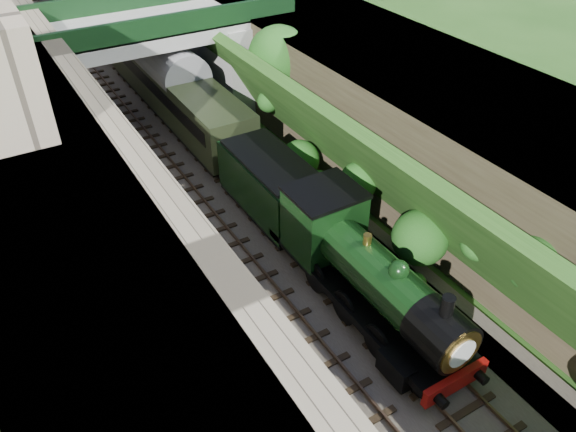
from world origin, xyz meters
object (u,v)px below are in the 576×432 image
object	(u,v)px
road_bridge	(162,54)
tree	(279,59)
tender	(271,188)
locomotive	(366,274)

from	to	relation	value
road_bridge	tree	world-z (taller)	road_bridge
tree	tender	xyz separation A→B (m)	(-4.71, -7.34, -3.03)
road_bridge	tree	size ratio (longest dim) A/B	2.42
tender	road_bridge	bearing A→B (deg)	91.14
locomotive	tender	xyz separation A→B (m)	(-0.00, 7.36, -0.27)
road_bridge	tender	bearing A→B (deg)	-88.86
road_bridge	tree	xyz separation A→B (m)	(4.97, -5.57, 0.57)
tree	locomotive	world-z (taller)	tree
tree	tender	bearing A→B (deg)	-122.69
locomotive	tender	size ratio (longest dim) A/B	1.70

